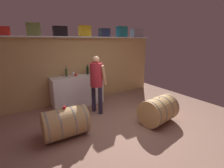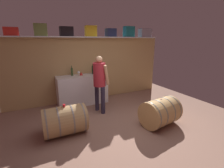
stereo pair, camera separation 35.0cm
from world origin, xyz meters
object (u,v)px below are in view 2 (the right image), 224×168
at_px(toolcase_yellow, 91,31).
at_px(toolcase_grey, 145,33).
at_px(toolcase_red, 11,32).
at_px(wine_barrel_near, 65,120).
at_px(wine_bottle_amber, 98,69).
at_px(toolcase_olive, 41,30).
at_px(winemaker_pouring, 100,79).
at_px(toolcase_teal, 129,32).
at_px(toolcase_navy, 111,33).
at_px(red_funnel, 81,73).
at_px(wine_bottle_dark, 93,70).
at_px(wine_bottle_green, 72,71).
at_px(wine_barrel_far, 160,112).
at_px(tasting_cup, 64,105).
at_px(work_cabinet, 82,90).
at_px(toolcase_black, 66,31).
at_px(wine_glass, 79,72).

distance_m(toolcase_yellow, toolcase_grey, 2.11).
relative_size(toolcase_red, wine_barrel_near, 0.38).
bearing_deg(wine_barrel_near, wine_bottle_amber, 49.17).
xyz_separation_m(toolcase_olive, winemaker_pouring, (1.30, -1.06, -1.30)).
relative_size(toolcase_yellow, toolcase_teal, 0.94).
xyz_separation_m(toolcase_grey, wine_bottle_amber, (-1.93, -0.13, -1.19)).
distance_m(toolcase_navy, toolcase_teal, 0.72).
bearing_deg(red_funnel, wine_bottle_dark, 0.66).
height_order(wine_bottle_green, wine_barrel_far, wine_bottle_green).
relative_size(toolcase_red, tasting_cup, 6.09).
bearing_deg(toolcase_red, tasting_cup, -66.91).
bearing_deg(winemaker_pouring, red_funnel, -179.11).
distance_m(toolcase_teal, work_cabinet, 2.59).
relative_size(work_cabinet, red_funnel, 14.18).
bearing_deg(toolcase_black, toolcase_red, 178.53).
distance_m(toolcase_black, wine_bottle_green, 1.20).
height_order(wine_bottle_amber, tasting_cup, wine_bottle_amber).
distance_m(toolcase_teal, wine_bottle_amber, 1.74).
distance_m(toolcase_olive, wine_bottle_green, 1.44).
xyz_separation_m(toolcase_red, wine_bottle_green, (1.48, -0.07, -1.16)).
bearing_deg(wine_bottle_amber, wine_barrel_far, -73.43).
distance_m(wine_bottle_amber, red_funnel, 0.60).
height_order(toolcase_grey, tasting_cup, toolcase_grey).
bearing_deg(toolcase_teal, toolcase_red, 175.89).
xyz_separation_m(toolcase_grey, wine_bottle_dark, (-2.12, -0.11, -1.19)).
distance_m(toolcase_black, wine_glass, 1.26).
height_order(wine_barrel_near, winemaker_pouring, winemaker_pouring).
bearing_deg(wine_bottle_dark, red_funnel, -179.34).
bearing_deg(tasting_cup, wine_bottle_green, 71.25).
relative_size(toolcase_black, winemaker_pouring, 0.24).
bearing_deg(winemaker_pouring, toolcase_red, -131.95).
bearing_deg(toolcase_navy, winemaker_pouring, -127.26).
bearing_deg(toolcase_grey, toolcase_navy, -177.35).
bearing_deg(toolcase_olive, toolcase_black, 3.64).
height_order(toolcase_teal, work_cabinet, toolcase_teal).
xyz_separation_m(wine_bottle_dark, wine_bottle_green, (-0.68, 0.05, -0.01)).
bearing_deg(wine_barrel_far, toolcase_olive, 124.73).
relative_size(toolcase_teal, wine_bottle_amber, 1.07).
bearing_deg(toolcase_yellow, tasting_cup, -124.16).
height_order(toolcase_teal, wine_bottle_dark, toolcase_teal).
distance_m(toolcase_red, red_funnel, 2.16).
distance_m(toolcase_teal, wine_barrel_far, 3.15).
bearing_deg(wine_barrel_far, wine_bottle_dark, 101.41).
xyz_separation_m(toolcase_red, work_cabinet, (1.75, -0.20, -1.76)).
bearing_deg(toolcase_yellow, wine_bottle_green, -173.27).
height_order(toolcase_olive, wine_bottle_dark, toolcase_olive).
distance_m(toolcase_yellow, work_cabinet, 1.87).
distance_m(toolcase_black, toolcase_teal, 2.17).
relative_size(toolcase_black, wine_bottle_green, 1.21).
height_order(toolcase_yellow, wine_barrel_far, toolcase_yellow).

